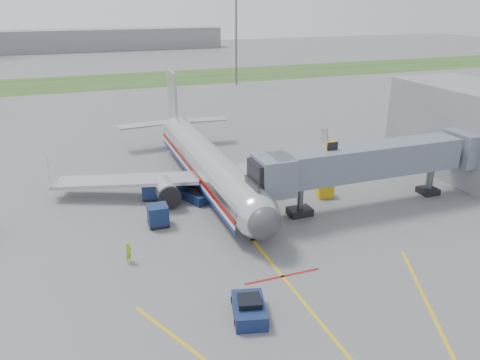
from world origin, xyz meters
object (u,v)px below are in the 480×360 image
object	(u,v)px
airliner	(207,162)
belt_loader	(193,195)
ramp_worker	(128,252)
pushback_tug	(249,309)

from	to	relation	value
airliner	belt_loader	xyz separation A→B (m)	(-2.52, -3.41, -2.09)
belt_loader	ramp_worker	world-z (taller)	belt_loader
ramp_worker	pushback_tug	bearing A→B (deg)	-107.54
airliner	belt_loader	distance (m)	4.73
belt_loader	ramp_worker	distance (m)	12.58
airliner	belt_loader	size ratio (longest dim) A/B	7.63
pushback_tug	ramp_worker	world-z (taller)	ramp_worker
airliner	pushback_tug	distance (m)	23.17
airliner	pushback_tug	world-z (taller)	airliner
belt_loader	pushback_tug	bearing A→B (deg)	-94.39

